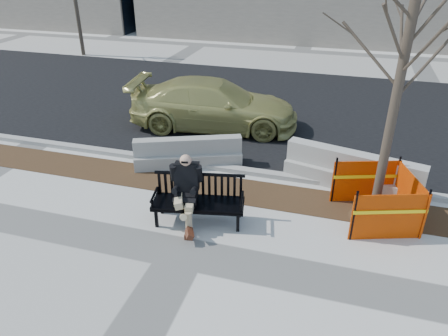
{
  "coord_description": "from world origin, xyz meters",
  "views": [
    {
      "loc": [
        2.62,
        -6.06,
        5.38
      ],
      "look_at": [
        0.35,
        1.68,
        1.09
      ],
      "focal_mm": 33.75,
      "sensor_mm": 36.0,
      "label": 1
    }
  ],
  "objects_px": {
    "tree_fence": "(372,218)",
    "jersey_barrier_left": "(189,166)",
    "sedan": "(214,127)",
    "jersey_barrier_right": "(350,187)",
    "seated_man": "(187,220)",
    "bench": "(199,222)"
  },
  "relations": [
    {
      "from": "jersey_barrier_left",
      "to": "jersey_barrier_right",
      "type": "height_order",
      "value": "jersey_barrier_right"
    },
    {
      "from": "jersey_barrier_right",
      "to": "sedan",
      "type": "bearing_deg",
      "value": 161.64
    },
    {
      "from": "sedan",
      "to": "jersey_barrier_right",
      "type": "bearing_deg",
      "value": -129.52
    },
    {
      "from": "tree_fence",
      "to": "jersey_barrier_left",
      "type": "distance_m",
      "value": 4.96
    },
    {
      "from": "bench",
      "to": "tree_fence",
      "type": "xyz_separation_m",
      "value": [
        3.66,
        1.21,
        0.0
      ]
    },
    {
      "from": "tree_fence",
      "to": "sedan",
      "type": "relative_size",
      "value": 1.07
    },
    {
      "from": "bench",
      "to": "sedan",
      "type": "relative_size",
      "value": 0.37
    },
    {
      "from": "seated_man",
      "to": "sedan",
      "type": "distance_m",
      "value": 5.39
    },
    {
      "from": "sedan",
      "to": "jersey_barrier_left",
      "type": "bearing_deg",
      "value": 175.72
    },
    {
      "from": "seated_man",
      "to": "jersey_barrier_left",
      "type": "relative_size",
      "value": 0.54
    },
    {
      "from": "seated_man",
      "to": "jersey_barrier_right",
      "type": "relative_size",
      "value": 0.47
    },
    {
      "from": "tree_fence",
      "to": "jersey_barrier_left",
      "type": "height_order",
      "value": "tree_fence"
    },
    {
      "from": "jersey_barrier_right",
      "to": "bench",
      "type": "bearing_deg",
      "value": -127.77
    },
    {
      "from": "tree_fence",
      "to": "jersey_barrier_right",
      "type": "distance_m",
      "value": 1.4
    },
    {
      "from": "seated_man",
      "to": "jersey_barrier_left",
      "type": "bearing_deg",
      "value": 98.83
    },
    {
      "from": "bench",
      "to": "jersey_barrier_right",
      "type": "height_order",
      "value": "bench"
    },
    {
      "from": "tree_fence",
      "to": "jersey_barrier_left",
      "type": "relative_size",
      "value": 2.0
    },
    {
      "from": "tree_fence",
      "to": "sedan",
      "type": "height_order",
      "value": "tree_fence"
    },
    {
      "from": "jersey_barrier_left",
      "to": "sedan",
      "type": "bearing_deg",
      "value": 70.71
    },
    {
      "from": "seated_man",
      "to": "sedan",
      "type": "bearing_deg",
      "value": 90.0
    },
    {
      "from": "tree_fence",
      "to": "jersey_barrier_left",
      "type": "xyz_separation_m",
      "value": [
        -4.81,
        1.22,
        0.0
      ]
    },
    {
      "from": "seated_man",
      "to": "sedan",
      "type": "height_order",
      "value": "sedan"
    }
  ]
}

